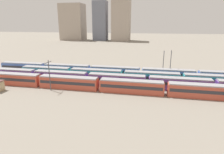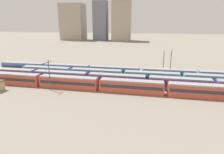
# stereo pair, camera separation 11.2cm
# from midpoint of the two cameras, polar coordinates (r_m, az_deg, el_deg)

# --- Properties ---
(ground_plane) EXTENTS (600.00, 600.00, 0.00)m
(ground_plane) POSITION_cam_midpoint_polar(r_m,az_deg,el_deg) (73.09, -21.59, -0.36)
(ground_plane) COLOR gray
(train_track_0) EXTENTS (112.50, 3.06, 3.75)m
(train_track_0) POSITION_cam_midpoint_polar(r_m,az_deg,el_deg) (53.88, 15.85, -3.37)
(train_track_0) COLOR #BC4C38
(train_track_0) RESTS_ON ground_plane
(train_track_1) EXTENTS (93.60, 3.06, 3.75)m
(train_track_1) POSITION_cam_midpoint_polar(r_m,az_deg,el_deg) (59.43, 1.35, -0.91)
(train_track_1) COLOR #6B429E
(train_track_1) RESTS_ON ground_plane
(train_track_2) EXTENTS (112.50, 3.06, 3.75)m
(train_track_2) POSITION_cam_midpoint_polar(r_m,az_deg,el_deg) (64.43, 20.18, -0.57)
(train_track_2) COLOR teal
(train_track_2) RESTS_ON ground_plane
(train_track_3) EXTENTS (112.50, 3.06, 3.75)m
(train_track_3) POSITION_cam_midpoint_polar(r_m,az_deg,el_deg) (68.67, 8.60, 1.25)
(train_track_3) COLOR #4C70BC
(train_track_3) RESTS_ON ground_plane
(catenary_pole_1) EXTENTS (0.24, 3.20, 9.89)m
(catenary_pole_1) POSITION_cam_midpoint_polar(r_m,az_deg,el_deg) (71.01, 17.17, 4.17)
(catenary_pole_1) COLOR #4C4C51
(catenary_pole_1) RESTS_ON ground_plane
(catenary_pole_2) EXTENTS (0.24, 3.20, 9.04)m
(catenary_pole_2) POSITION_cam_midpoint_polar(r_m,az_deg,el_deg) (57.48, -18.38, 0.92)
(catenary_pole_2) COLOR #4C4C51
(catenary_pole_2) RESTS_ON ground_plane
(catenary_pole_3) EXTENTS (0.24, 3.20, 9.65)m
(catenary_pole_3) POSITION_cam_midpoint_polar(r_m,az_deg,el_deg) (70.96, 15.14, 4.23)
(catenary_pole_3) COLOR #4C4C51
(catenary_pole_3) RESTS_ON ground_plane
(distant_building_0) EXTENTS (25.22, 19.59, 39.00)m
(distant_building_0) POSITION_cam_midpoint_polar(r_m,az_deg,el_deg) (224.91, -11.71, 15.85)
(distant_building_0) COLOR #A89989
(distant_building_0) RESTS_ON ground_plane
(distant_building_1) EXTENTS (14.68, 12.47, 41.28)m
(distant_building_1) POSITION_cam_midpoint_polar(r_m,az_deg,el_deg) (214.69, -3.56, 16.45)
(distant_building_1) COLOR slate
(distant_building_1) RESTS_ON ground_plane
(distant_building_2) EXTENTS (18.18, 21.45, 45.34)m
(distant_building_2) POSITION_cam_midpoint_polar(r_m,az_deg,el_deg) (210.01, 2.81, 17.02)
(distant_building_2) COLOR #A89989
(distant_building_2) RESTS_ON ground_plane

